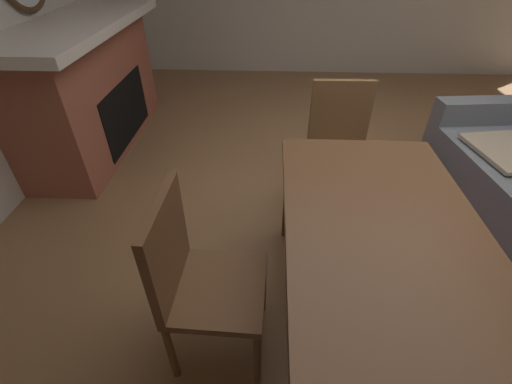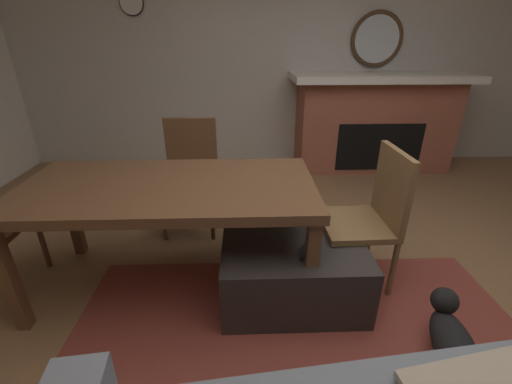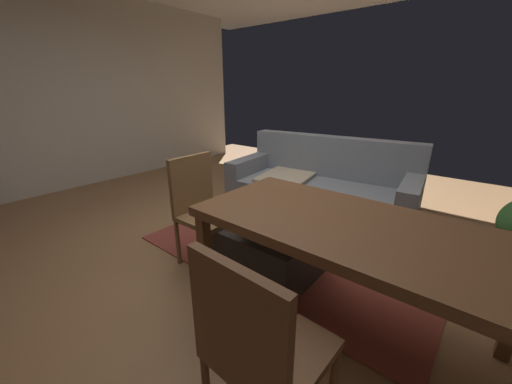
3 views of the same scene
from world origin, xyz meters
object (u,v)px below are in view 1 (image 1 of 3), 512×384
fireplace (90,87)px  small_dog (414,168)px  ottoman_coffee_table (372,222)px  dining_chair_west (340,140)px  dining_chair_south (196,275)px  dining_table (389,261)px  tv_remote (391,191)px

fireplace → small_dog: 2.98m
ottoman_coffee_table → dining_chair_west: bearing=-160.6°
ottoman_coffee_table → dining_chair_south: (0.75, -1.01, 0.32)m
ottoman_coffee_table → fireplace: bearing=-119.0°
ottoman_coffee_table → dining_table: size_ratio=0.49×
dining_table → dining_chair_south: size_ratio=1.91×
dining_chair_west → fireplace: bearing=-109.9°
dining_chair_west → ottoman_coffee_table: bearing=19.4°
tv_remote → small_dog: 0.85m
ottoman_coffee_table → small_dog: 0.91m
fireplace → tv_remote: (1.26, 2.47, -0.17)m
tv_remote → dining_chair_west: bearing=-131.1°
dining_chair_south → small_dog: dining_chair_south is taller
fireplace → ottoman_coffee_table: fireplace is taller
dining_table → fireplace: bearing=-133.4°
ottoman_coffee_table → tv_remote: bearing=122.8°
dining_table → dining_chair_west: (-1.28, -0.00, -0.14)m
dining_chair_south → dining_table: bearing=89.8°
ottoman_coffee_table → dining_chair_west: dining_chair_west is taller
fireplace → dining_chair_south: fireplace is taller
tv_remote → dining_chair_south: (0.81, -1.10, 0.11)m
dining_table → dining_chair_south: bearing=-90.2°
fireplace → tv_remote: fireplace is taller
fireplace → dining_table: fireplace is taller
fireplace → tv_remote: size_ratio=13.09×
fireplace → dining_chair_west: 2.33m
dining_chair_south → ottoman_coffee_table: bearing=126.8°
fireplace → dining_chair_west: fireplace is taller
ottoman_coffee_table → dining_chair_west: size_ratio=0.94×
ottoman_coffee_table → dining_chair_west: 0.64m
dining_chair_west → dining_chair_south: (1.28, -0.82, 0.00)m
ottoman_coffee_table → dining_chair_south: dining_chair_south is taller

